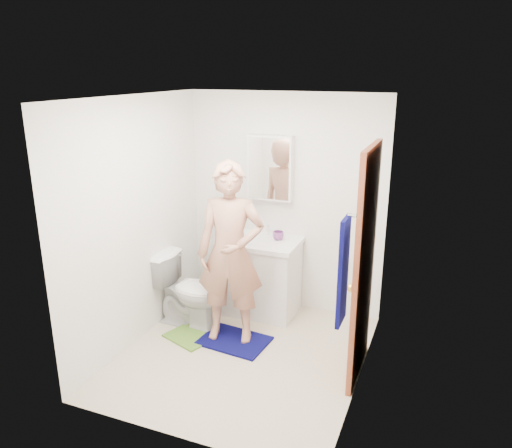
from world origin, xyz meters
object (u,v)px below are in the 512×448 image
(soap_dispenser, at_px, (235,230))
(toothbrush_cup, at_px, (278,236))
(towel, at_px, (343,272))
(man, at_px, (231,254))
(toilet, at_px, (189,290))
(medicine_cabinet, at_px, (270,168))
(vanity_cabinet, at_px, (263,278))

(soap_dispenser, bearing_deg, toothbrush_cup, 18.43)
(toothbrush_cup, bearing_deg, towel, -56.53)
(man, bearing_deg, towel, -46.01)
(toilet, distance_m, toothbrush_cup, 1.11)
(towel, bearing_deg, man, 146.91)
(medicine_cabinet, relative_size, toilet, 0.90)
(toilet, height_order, soap_dispenser, soap_dispenser)
(medicine_cabinet, bearing_deg, man, -94.82)
(vanity_cabinet, distance_m, toilet, 0.82)
(towel, bearing_deg, medicine_cabinet, 124.61)
(medicine_cabinet, xyz_separation_m, toothbrush_cup, (0.15, -0.16, -0.70))
(vanity_cabinet, bearing_deg, medicine_cabinet, 90.00)
(vanity_cabinet, xyz_separation_m, toilet, (-0.62, -0.55, -0.01))
(toothbrush_cup, bearing_deg, medicine_cabinet, 134.31)
(toothbrush_cup, xyz_separation_m, man, (-0.23, -0.73, 0.02))
(toothbrush_cup, bearing_deg, vanity_cabinet, -156.28)
(toothbrush_cup, bearing_deg, man, -107.31)
(medicine_cabinet, bearing_deg, toilet, -128.52)
(toilet, relative_size, toothbrush_cup, 6.42)
(vanity_cabinet, bearing_deg, man, -96.43)
(vanity_cabinet, xyz_separation_m, soap_dispenser, (-0.29, -0.08, 0.55))
(man, bearing_deg, toilet, 154.72)
(vanity_cabinet, relative_size, man, 0.45)
(toilet, xyz_separation_m, toothbrush_cup, (0.77, 0.62, 0.51))
(towel, relative_size, soap_dispenser, 3.84)
(vanity_cabinet, xyz_separation_m, man, (-0.08, -0.67, 0.52))
(vanity_cabinet, relative_size, toilet, 1.03)
(man, bearing_deg, soap_dispenser, 97.25)
(medicine_cabinet, xyz_separation_m, toilet, (-0.62, -0.77, -1.21))
(vanity_cabinet, relative_size, medicine_cabinet, 1.14)
(towel, bearing_deg, vanity_cabinet, 128.47)
(toilet, bearing_deg, towel, -113.99)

